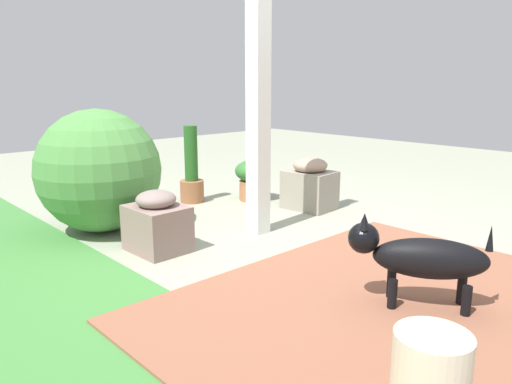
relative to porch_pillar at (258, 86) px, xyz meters
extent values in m
plane|color=#979C85|center=(-0.27, 0.09, -1.09)|extent=(12.00, 12.00, 0.00)
cube|color=#8F573F|center=(-1.38, 0.38, -1.08)|extent=(1.80, 2.40, 0.02)
cube|color=white|center=(0.00, 0.00, 0.00)|extent=(0.13, 0.13, 2.17)
cube|color=gray|center=(0.19, -0.82, -0.92)|extent=(0.45, 0.37, 0.34)
ellipsoid|color=tan|center=(0.19, -0.82, -0.69)|extent=(0.31, 0.31, 0.14)
cube|color=gray|center=(0.16, 0.78, -0.93)|extent=(0.41, 0.33, 0.31)
ellipsoid|color=gray|center=(0.16, 0.78, -0.73)|extent=(0.27, 0.27, 0.12)
sphere|color=#4A8740|center=(0.86, 0.84, -0.62)|extent=(0.93, 0.93, 0.93)
cylinder|color=#9A5C3B|center=(1.12, -0.20, -0.98)|extent=(0.22, 0.22, 0.21)
cylinder|color=#265B20|center=(1.12, -0.20, -0.62)|extent=(0.12, 0.12, 0.51)
cylinder|color=#A86944|center=(0.78, -0.67, -0.99)|extent=(0.26, 0.26, 0.19)
ellipsoid|color=#326A30|center=(0.78, -0.67, -0.80)|extent=(0.34, 0.34, 0.20)
ellipsoid|color=black|center=(-1.51, 0.26, -0.82)|extent=(0.56, 0.46, 0.20)
sphere|color=black|center=(-1.24, 0.44, -0.74)|extent=(0.16, 0.16, 0.16)
cone|color=black|center=(-1.26, 0.48, -0.65)|extent=(0.05, 0.05, 0.06)
cone|color=black|center=(-1.22, 0.41, -0.65)|extent=(0.05, 0.05, 0.06)
cylinder|color=black|center=(-1.40, 0.41, -1.00)|extent=(0.05, 0.05, 0.17)
cylinder|color=black|center=(-1.33, 0.30, -1.00)|extent=(0.05, 0.05, 0.17)
cylinder|color=black|center=(-1.69, 0.22, -1.00)|extent=(0.05, 0.05, 0.17)
cylinder|color=black|center=(-1.62, 0.11, -1.00)|extent=(0.05, 0.05, 0.17)
cone|color=black|center=(-1.73, 0.11, -0.69)|extent=(0.04, 0.04, 0.13)
camera|label=1|loc=(-2.57, 2.44, 0.04)|focal=34.15mm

